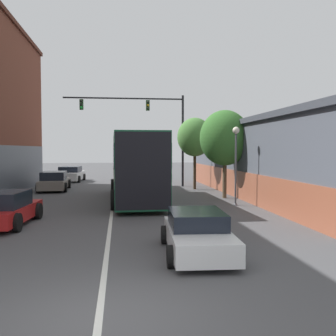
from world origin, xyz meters
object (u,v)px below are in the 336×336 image
street_lamp (236,155)px  street_tree_near (195,137)px  bus (136,164)px  traffic_signal_gantry (149,120)px  parked_car_left_near (54,181)px  parked_car_left_far (71,174)px  hatchback_foreground (197,233)px  street_tree_far (225,138)px  parked_car_left_mid (5,209)px

street_lamp → street_tree_near: size_ratio=0.78×
bus → traffic_signal_gantry: traffic_signal_gantry is taller
parked_car_left_near → parked_car_left_far: 7.98m
parked_car_left_far → traffic_signal_gantry: 10.20m
hatchback_foreground → parked_car_left_far: parked_car_left_far is taller
parked_car_left_far → street_tree_near: bearing=-125.5°
bus → hatchback_foreground: (1.26, -11.70, -1.55)m
street_tree_far → parked_car_left_far: bearing=128.1°
hatchback_foreground → parked_car_left_mid: parked_car_left_mid is taller
hatchback_foreground → street_tree_near: (3.35, 17.73, 3.27)m
parked_car_left_mid → street_tree_far: 13.37m
bus → parked_car_left_far: bearing=19.5°
street_lamp → street_tree_far: street_tree_far is taller
bus → parked_car_left_far: (-5.39, 14.35, -1.46)m
hatchback_foreground → street_lamp: bearing=-20.2°
street_tree_near → street_tree_far: 5.50m
street_tree_far → hatchback_foreground: bearing=-108.6°
hatchback_foreground → traffic_signal_gantry: 20.47m
street_tree_near → street_tree_far: size_ratio=0.99×
traffic_signal_gantry → street_tree_near: 4.16m
parked_car_left_near → bus: bearing=-140.8°
parked_car_left_far → street_tree_near: street_tree_near is taller
parked_car_left_near → street_tree_far: size_ratio=0.89×
parked_car_left_mid → street_lamp: size_ratio=1.05×
parked_car_left_near → street_tree_far: bearing=-119.8°
parked_car_left_far → bus: bearing=-155.2°
bus → parked_car_left_mid: (-5.33, -6.78, -1.48)m
parked_car_left_far → street_tree_far: street_tree_far is taller
parked_car_left_near → parked_car_left_mid: bearing=179.1°
bus → street_lamp: 5.77m
street_lamp → street_tree_near: bearing=93.4°
parked_car_left_near → street_tree_near: bearing=-94.0°
traffic_signal_gantry → street_tree_far: size_ratio=1.75×
traffic_signal_gantry → parked_car_left_far: bearing=137.8°
street_lamp → hatchback_foreground: bearing=-113.0°
parked_car_left_far → street_tree_far: size_ratio=0.86×
bus → street_tree_near: bearing=-38.4°
hatchback_foreground → street_tree_near: 18.34m
street_tree_near → parked_car_left_far: bearing=140.2°
hatchback_foreground → parked_car_left_near: bearing=23.6°
hatchback_foreground → parked_car_left_far: (-6.65, 26.05, 0.09)m
bus → traffic_signal_gantry: (1.37, 8.23, 3.12)m
traffic_signal_gantry → street_tree_far: bearing=-62.2°
hatchback_foreground → traffic_signal_gantry: bearing=2.5°
parked_car_left_near → street_lamp: size_ratio=1.14×
bus → street_tree_far: 5.64m
traffic_signal_gantry → street_lamp: size_ratio=2.26×
parked_car_left_mid → parked_car_left_far: 21.14m
parked_car_left_far → street_lamp: size_ratio=1.11×
hatchback_foreground → parked_car_left_near: (-6.86, 18.08, 0.09)m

